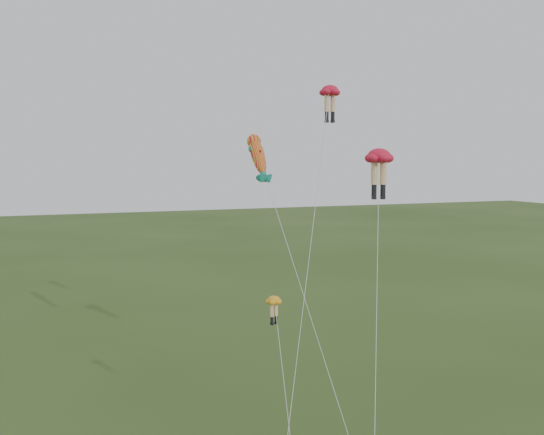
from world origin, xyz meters
name	(u,v)px	position (x,y,z in m)	size (l,w,h in m)	color
legs_kite_red_high	(329,99)	(4.78, 8.55, 18.72)	(8.04, 10.77, 19.62)	red
legs_kite_red_mid	(379,163)	(5.14, 3.23, 14.89)	(5.14, 7.86, 15.67)	red
legs_kite_yellow	(275,315)	(-1.63, 1.21, 7.67)	(1.06, 4.64, 8.54)	orange
fish_kite	(258,155)	(0.40, 9.25, 15.30)	(1.34, 13.80, 16.88)	gold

